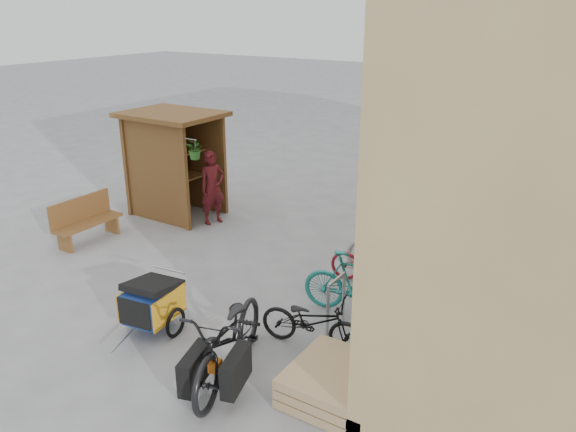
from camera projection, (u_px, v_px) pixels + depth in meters
The scene contains 17 objects.
ground at pixel (217, 290), 9.68m from camera, with size 80.00×80.00×0.00m, color #9C9C9F.
kiosk at pixel (171, 149), 12.73m from camera, with size 2.49×1.65×2.40m.
bike_rack at pixel (398, 245), 10.24m from camera, with size 0.05×5.35×0.86m.
pallet_stack at pixel (332, 382), 6.99m from camera, with size 1.00×1.20×0.40m.
bench at pixel (85, 219), 11.56m from camera, with size 0.45×1.48×0.94m.
shopping_carts at pixel (498, 185), 13.49m from camera, with size 0.54×1.48×0.96m.
child_trailer at pixel (152, 301), 8.35m from camera, with size 0.91×1.48×0.86m.
cargo_bike at pixel (229, 340), 7.22m from camera, with size 1.36×2.32×1.15m.
person_kiosk at pixel (212, 187), 12.43m from camera, with size 0.61×0.40×1.66m, color maroon.
bike_0 at pixel (312, 321), 7.95m from camera, with size 0.54×1.55×0.81m, color black.
bike_1 at pixel (357, 284), 8.77m from camera, with size 0.49×1.73×1.04m, color #1F7F77.
bike_2 at pixel (374, 263), 9.74m from camera, with size 0.55×1.57×0.83m, color maroon.
bike_3 at pixel (397, 250), 9.95m from camera, with size 0.51×1.81×1.09m, color #BDBCC2.
bike_4 at pixel (401, 241), 10.64m from camera, with size 0.55×1.59×0.84m, color #D48993.
bike_5 at pixel (403, 234), 10.88m from camera, with size 0.43×1.52×0.91m, color #1F7F77.
bike_6 at pixel (424, 222), 11.45m from camera, with size 0.62×1.77×0.93m, color #BDBCC2.
bike_7 at pixel (441, 218), 11.69m from camera, with size 0.44×1.55×0.93m, color silver.
Camera 1 is at (5.66, -6.61, 4.60)m, focal length 35.00 mm.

